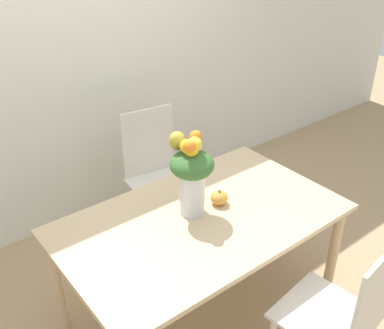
# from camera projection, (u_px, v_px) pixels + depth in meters

# --- Properties ---
(ground_plane) EXTENTS (12.00, 12.00, 0.00)m
(ground_plane) POSITION_uv_depth(u_px,v_px,m) (200.00, 311.00, 2.80)
(ground_plane) COLOR tan
(wall_back) EXTENTS (8.00, 0.06, 2.70)m
(wall_back) POSITION_uv_depth(u_px,v_px,m) (73.00, 48.00, 3.09)
(wall_back) COLOR silver
(wall_back) RESTS_ON ground_plane
(dining_table) EXTENTS (1.55, 0.93, 0.72)m
(dining_table) POSITION_uv_depth(u_px,v_px,m) (201.00, 229.00, 2.48)
(dining_table) COLOR #D1B284
(dining_table) RESTS_ON ground_plane
(flower_vase) EXTENTS (0.24, 0.28, 0.47)m
(flower_vase) POSITION_uv_depth(u_px,v_px,m) (191.00, 172.00, 2.36)
(flower_vase) COLOR silver
(flower_vase) RESTS_ON dining_table
(pumpkin) EXTENTS (0.10, 0.10, 0.09)m
(pumpkin) POSITION_uv_depth(u_px,v_px,m) (219.00, 198.00, 2.53)
(pumpkin) COLOR gold
(pumpkin) RESTS_ON dining_table
(dining_chair_near_window) EXTENTS (0.47, 0.47, 0.97)m
(dining_chair_near_window) POSITION_uv_depth(u_px,v_px,m) (157.00, 175.00, 3.25)
(dining_chair_near_window) COLOR silver
(dining_chair_near_window) RESTS_ON ground_plane
(dining_chair_far_side) EXTENTS (0.47, 0.47, 0.97)m
(dining_chair_far_side) POSITION_uv_depth(u_px,v_px,m) (341.00, 318.00, 2.12)
(dining_chair_far_side) COLOR silver
(dining_chair_far_side) RESTS_ON ground_plane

